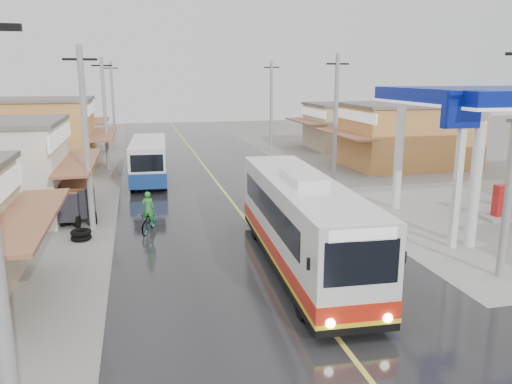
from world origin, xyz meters
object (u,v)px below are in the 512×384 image
coach_bus (301,222)px  tricycle_far (67,203)px  tyre_stack (81,235)px  tricycle_near (77,199)px  cyclist (149,219)px  second_bus (149,160)px

coach_bus → tricycle_far: (-8.83, 7.68, -0.68)m
tyre_stack → coach_bus: bearing=-31.8°
tricycle_near → tricycle_far: bearing=-147.6°
tricycle_near → tricycle_far: (-0.41, -0.38, -0.05)m
cyclist → tricycle_near: cyclist is taller
coach_bus → tyre_stack: size_ratio=12.97×
coach_bus → tricycle_far: size_ratio=4.69×
second_bus → tricycle_near: second_bus is taller
coach_bus → second_bus: coach_bus is taller
tricycle_near → second_bus: bearing=56.5°
tyre_stack → cyclist: bearing=8.6°
cyclist → tyre_stack: 2.87m
tricycle_near → tyre_stack: tricycle_near is taller
coach_bus → cyclist: (-5.21, 5.40, -1.05)m
coach_bus → tricycle_near: 11.67m
coach_bus → cyclist: 7.58m
second_bus → tricycle_near: (-3.59, -8.28, -0.40)m
tricycle_far → cyclist: bearing=-26.5°
tyre_stack → tricycle_far: bearing=106.8°
coach_bus → tyre_stack: (-8.02, 4.98, -1.44)m
coach_bus → tricycle_near: coach_bus is taller
cyclist → second_bus: bearing=107.4°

